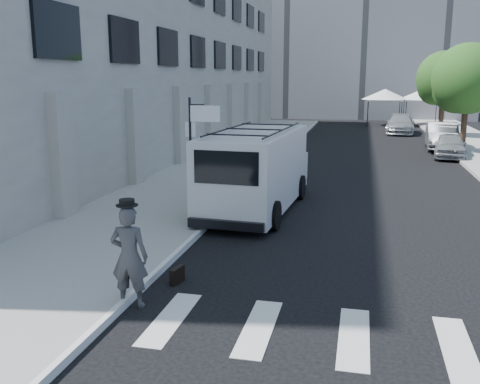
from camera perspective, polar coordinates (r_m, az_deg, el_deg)
The scene contains 15 objects.
ground at distance 12.27m, azimuth 1.90°, elevation -7.90°, with size 120.00×120.00×0.00m, color black.
sidewalk_left at distance 28.36m, azimuth -0.37°, elevation 3.77°, with size 4.50×48.00×0.15m, color gray.
building_left at distance 32.40m, azimuth -12.56°, elevation 15.04°, with size 10.00×44.00×12.00m, color gray.
sign_pole at distance 15.29m, azimuth -4.49°, elevation 6.29°, with size 1.03×0.07×3.50m.
tree_near at distance 31.92m, azimuth 22.89°, elevation 10.80°, with size 3.80×3.83×6.03m.
tree_far at distance 40.82m, azimuth 20.76°, elevation 11.05°, with size 3.80×3.83×6.03m.
tent_left at distance 49.37m, azimuth 15.21°, elevation 9.99°, with size 4.00×4.00×3.20m.
tent_right at distance 50.09m, azimuth 18.90°, elevation 9.79°, with size 4.00×4.00×3.20m.
businessman at distance 10.10m, azimuth -11.72°, elevation -6.79°, with size 0.71×0.46×1.94m, color #3E3E41.
briefcase at distance 11.32m, azimuth -6.72°, elevation -8.81°, with size 0.12×0.44×0.34m, color black.
suitcase at distance 15.38m, azimuth -2.91°, elevation -2.50°, with size 0.37×0.48×1.19m.
cargo_van at distance 17.14m, azimuth 1.83°, elevation 2.40°, with size 2.72×6.90×2.53m.
parked_car_a at distance 30.54m, azimuth 21.49°, elevation 4.64°, with size 1.56×3.88×1.32m, color #96999E.
parked_car_b at distance 33.88m, azimuth 20.74°, elevation 5.59°, with size 1.68×4.83×1.59m, color #515458.
parked_car_c at distance 42.68m, azimuth 16.74°, elevation 6.94°, with size 2.00×4.93×1.43m, color #9B9EA2.
Camera 1 is at (2.17, -11.32, 4.20)m, focal length 40.00 mm.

